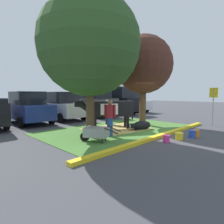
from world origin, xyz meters
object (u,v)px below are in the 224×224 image
object	(u,v)px
wheelbarrow	(96,132)
bucket_pink	(166,138)
shade_tree_right	(143,65)
hatchback_white	(130,102)
bucket_blue	(192,134)
bucket_orange	(196,133)
suv_black	(116,100)
shade_tree_left	(89,45)
calf_lying	(141,125)
suv_dark_grey	(92,101)
sedan_silver	(62,106)
person_handler	(108,111)
bucket_yellow	(179,136)
cow_holstein	(109,109)
person_visitor_near	(110,117)
parking_sign	(213,99)
sedan_blue	(28,108)

from	to	relation	value
wheelbarrow	bucket_pink	world-z (taller)	wheelbarrow
shade_tree_right	hatchback_white	world-z (taller)	shade_tree_right
bucket_blue	wheelbarrow	bearing A→B (deg)	145.16
bucket_orange	suv_black	bearing A→B (deg)	63.80
shade_tree_left	calf_lying	xyz separation A→B (m)	(2.74, -0.76, -3.66)
bucket_pink	suv_dark_grey	size ratio (longest dim) A/B	0.06
suv_dark_grey	suv_black	bearing A→B (deg)	-3.20
bucket_blue	sedan_silver	xyz separation A→B (m)	(-0.97, 9.05, 0.82)
person_handler	hatchback_white	distance (m)	8.47
shade_tree_right	bucket_yellow	world-z (taller)	shade_tree_right
hatchback_white	calf_lying	bearing A→B (deg)	-137.72
shade_tree_left	bucket_pink	xyz separation A→B (m)	(1.45, -2.87, -3.75)
person_handler	bucket_yellow	bearing A→B (deg)	-96.52
cow_holstein	person_visitor_near	xyz separation A→B (m)	(-1.11, -1.21, -0.22)
parking_sign	bucket_blue	distance (m)	4.04
calf_lying	suv_black	bearing A→B (deg)	53.15
person_visitor_near	hatchback_white	xyz separation A→B (m)	(9.52, 6.56, 0.12)
sedan_blue	hatchback_white	xyz separation A→B (m)	(10.61, 0.18, 0.00)
suv_dark_grey	parking_sign	bearing A→B (deg)	-78.15
suv_black	bucket_blue	bearing A→B (deg)	-117.51
bucket_pink	suv_black	xyz separation A→B (m)	(6.17, 8.61, 1.12)
wheelbarrow	suv_dark_grey	world-z (taller)	suv_dark_grey
wheelbarrow	bucket_orange	world-z (taller)	wheelbarrow
bucket_yellow	sedan_silver	xyz separation A→B (m)	(-0.23, 8.82, 0.83)
person_visitor_near	bucket_blue	size ratio (longest dim) A/B	4.98
sedan_silver	bucket_orange	bearing A→B (deg)	-82.58
sedan_blue	suv_dark_grey	xyz separation A→B (m)	(5.35, 0.15, 0.29)
parking_sign	bucket_orange	bearing A→B (deg)	-173.84
calf_lying	sedan_silver	size ratio (longest dim) A/B	0.30
bucket_yellow	suv_dark_grey	distance (m)	9.39
cow_holstein	sedan_blue	bearing A→B (deg)	113.14
shade_tree_left	cow_holstein	distance (m)	3.33
person_visitor_near	suv_black	size ratio (longest dim) A/B	0.35
wheelbarrow	bucket_blue	world-z (taller)	wheelbarrow
person_visitor_near	suv_dark_grey	xyz separation A→B (m)	(4.25, 6.53, 0.40)
parking_sign	suv_dark_grey	distance (m)	9.07
cow_holstein	calf_lying	world-z (taller)	cow_holstein
wheelbarrow	bucket_pink	bearing A→B (deg)	-45.54
bucket_pink	bucket_yellow	world-z (taller)	bucket_yellow
person_handler	wheelbarrow	size ratio (longest dim) A/B	0.98
shade_tree_left	parking_sign	world-z (taller)	shade_tree_left
shade_tree_left	cow_holstein	bearing A→B (deg)	18.74
shade_tree_right	bucket_blue	size ratio (longest dim) A/B	16.31
bucket_pink	hatchback_white	size ratio (longest dim) A/B	0.07
person_handler	bucket_blue	size ratio (longest dim) A/B	4.63
wheelbarrow	person_handler	bearing A→B (deg)	40.00
shade_tree_right	sedan_silver	size ratio (longest dim) A/B	1.20
shade_tree_left	person_handler	world-z (taller)	shade_tree_left
cow_holstein	bucket_yellow	xyz separation A→B (m)	(0.49, -3.62, -0.93)
sedan_blue	bucket_yellow	bearing A→B (deg)	-72.94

